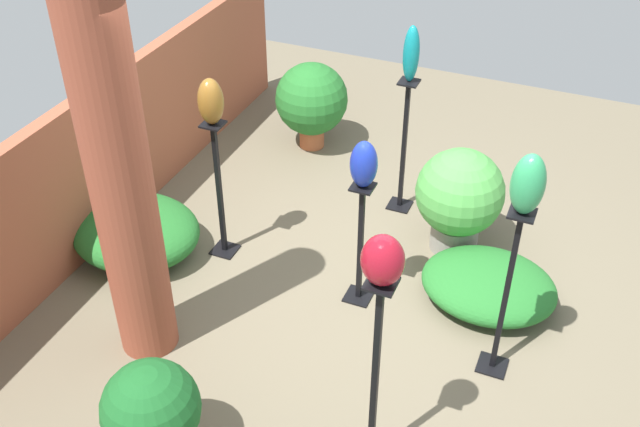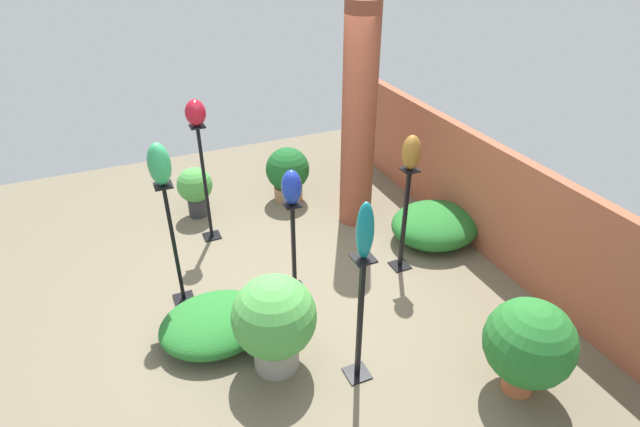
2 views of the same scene
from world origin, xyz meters
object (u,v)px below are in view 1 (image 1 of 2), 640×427
potted_plant_front_left (312,100)px  potted_plant_back_center (459,196)px  art_vase_ruby (383,260)px  art_vase_jade (528,184)px  art_vase_cobalt (364,164)px  pedestal_teal (404,152)px  pedestal_jade (505,302)px  pedestal_ruby (375,385)px  pedestal_cobalt (360,250)px  pedestal_bronze (220,196)px  potted_plant_walkway_edge (152,414)px  art_vase_bronze (211,101)px  brick_pillar (122,188)px  art_vase_teal (411,54)px

potted_plant_front_left → potted_plant_back_center: size_ratio=0.97×
potted_plant_back_center → art_vase_ruby: bearing=-178.3°
art_vase_jade → art_vase_cobalt: (0.30, 1.10, -0.31)m
pedestal_teal → pedestal_jade: bearing=-143.0°
pedestal_ruby → art_vase_cobalt: (1.33, 0.57, 0.55)m
pedestal_cobalt → art_vase_jade: (-0.30, -1.10, 1.05)m
art_vase_jade → art_vase_cobalt: bearing=74.7°
potted_plant_front_left → art_vase_jade: bearing=-133.8°
pedestal_bronze → potted_plant_walkway_edge: pedestal_bronze is taller
pedestal_jade → pedestal_bronze: 2.36m
pedestal_teal → art_vase_bronze: art_vase_bronze is taller
brick_pillar → art_vase_jade: (0.71, -2.32, 0.20)m
art_vase_ruby → potted_plant_back_center: (2.22, 0.06, -1.07)m
pedestal_teal → potted_plant_back_center: bearing=-122.9°
pedestal_jade → art_vase_cobalt: art_vase_cobalt is taller
art_vase_ruby → potted_plant_back_center: art_vase_ruby is taller
pedestal_teal → potted_plant_walkway_edge: (-3.10, 0.53, -0.15)m
art_vase_cobalt → art_vase_teal: 1.30m
pedestal_ruby → art_vase_cobalt: size_ratio=4.07×
pedestal_ruby → art_vase_ruby: bearing=-153.4°
pedestal_jade → art_vase_ruby: (-1.03, 0.53, 0.97)m
pedestal_ruby → art_vase_jade: bearing=-27.1°
brick_pillar → art_vase_teal: (2.28, -1.14, 0.14)m
art_vase_ruby → pedestal_bronze: bearing=51.5°
pedestal_cobalt → potted_plant_back_center: bearing=-29.8°
art_vase_jade → brick_pillar: bearing=107.0°
art_vase_bronze → art_vase_ruby: 2.30m
pedestal_bronze → potted_plant_back_center: pedestal_bronze is taller
brick_pillar → pedestal_bronze: bearing=0.1°
pedestal_jade → pedestal_ruby: pedestal_ruby is taller
potted_plant_back_center → art_vase_jade: bearing=-153.5°
pedestal_teal → art_vase_ruby: art_vase_ruby is taller
pedestal_cobalt → potted_plant_front_left: bearing=32.4°
pedestal_bronze → art_vase_ruby: 2.51m
pedestal_ruby → pedestal_cobalt: bearing=23.3°
brick_pillar → potted_plant_back_center: bearing=-42.3°
art_vase_teal → art_vase_ruby: bearing=-165.8°
art_vase_ruby → potted_plant_walkway_edge: bearing=112.8°
pedestal_ruby → potted_plant_back_center: pedestal_ruby is taller
art_vase_jade → art_vase_ruby: size_ratio=1.39×
pedestal_jade → pedestal_bronze: pedestal_jade is taller
art_vase_bronze → art_vase_cobalt: (-0.10, -1.22, -0.18)m
pedestal_cobalt → pedestal_teal: size_ratio=0.84×
pedestal_bronze → art_vase_ruby: (-1.43, -1.79, 1.02)m
brick_pillar → pedestal_ruby: brick_pillar is taller
pedestal_ruby → pedestal_teal: bearing=14.2°
potted_plant_walkway_edge → art_vase_bronze: bearing=17.6°
brick_pillar → potted_plant_back_center: 2.69m
art_vase_teal → brick_pillar: bearing=153.5°
pedestal_teal → potted_plant_back_center: (-0.38, -0.59, -0.05)m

